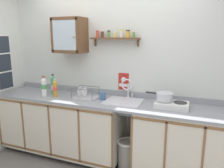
# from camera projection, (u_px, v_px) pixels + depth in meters

# --- Properties ---
(back_wall) EXTENTS (3.98, 0.07, 2.69)m
(back_wall) POSITION_uv_depth(u_px,v_px,m) (114.00, 67.00, 3.23)
(back_wall) COLOR silver
(back_wall) RESTS_ON ground
(lower_cabinet_run) EXTENTS (1.92, 0.63, 0.90)m
(lower_cabinet_run) POSITION_uv_depth(u_px,v_px,m) (62.00, 125.00, 3.38)
(lower_cabinet_run) COLOR black
(lower_cabinet_run) RESTS_ON ground
(lower_cabinet_run_right) EXTENTS (1.23, 0.63, 0.90)m
(lower_cabinet_run_right) POSITION_uv_depth(u_px,v_px,m) (185.00, 146.00, 2.74)
(lower_cabinet_run_right) COLOR black
(lower_cabinet_run_right) RESTS_ON ground
(countertop) EXTENTS (3.34, 0.65, 0.03)m
(countertop) POSITION_uv_depth(u_px,v_px,m) (106.00, 101.00, 3.02)
(countertop) COLOR gray
(countertop) RESTS_ON lower_cabinet_run
(backsplash) EXTENTS (3.34, 0.02, 0.08)m
(backsplash) POSITION_uv_depth(u_px,v_px,m) (113.00, 93.00, 3.28)
(backsplash) COLOR gray
(backsplash) RESTS_ON countertop
(sink) EXTENTS (0.49, 0.48, 0.41)m
(sink) POSITION_uv_depth(u_px,v_px,m) (124.00, 103.00, 2.97)
(sink) COLOR silver
(sink) RESTS_ON countertop
(hot_plate_stove) EXTENTS (0.41, 0.28, 0.07)m
(hot_plate_stove) POSITION_uv_depth(u_px,v_px,m) (172.00, 105.00, 2.72)
(hot_plate_stove) COLOR silver
(hot_plate_stove) RESTS_ON countertop
(saucepan) EXTENTS (0.35, 0.21, 0.10)m
(saucepan) POSITION_uv_depth(u_px,v_px,m) (164.00, 96.00, 2.75)
(saucepan) COLOR silver
(saucepan) RESTS_ON hot_plate_stove
(bottle_soda_green_0) EXTENTS (0.07, 0.07, 0.31)m
(bottle_soda_green_0) POSITION_uv_depth(u_px,v_px,m) (53.00, 85.00, 3.33)
(bottle_soda_green_0) COLOR #4CB266
(bottle_soda_green_0) RESTS_ON countertop
(bottle_juice_amber_1) EXTENTS (0.07, 0.07, 0.27)m
(bottle_juice_amber_1) POSITION_uv_depth(u_px,v_px,m) (55.00, 88.00, 3.19)
(bottle_juice_amber_1) COLOR gold
(bottle_juice_amber_1) RESTS_ON countertop
(bottle_opaque_white_2) EXTENTS (0.08, 0.08, 0.30)m
(bottle_opaque_white_2) POSITION_uv_depth(u_px,v_px,m) (44.00, 87.00, 3.22)
(bottle_opaque_white_2) COLOR white
(bottle_opaque_white_2) RESTS_ON countertop
(dish_rack) EXTENTS (0.35, 0.25, 0.16)m
(dish_rack) POSITION_uv_depth(u_px,v_px,m) (85.00, 96.00, 3.14)
(dish_rack) COLOR #B2B2B7
(dish_rack) RESTS_ON countertop
(mug) EXTENTS (0.08, 0.12, 0.11)m
(mug) POSITION_uv_depth(u_px,v_px,m) (103.00, 96.00, 3.05)
(mug) COLOR #3F6699
(mug) RESTS_ON countertop
(wall_cabinet) EXTENTS (0.46, 0.33, 0.50)m
(wall_cabinet) POSITION_uv_depth(u_px,v_px,m) (70.00, 35.00, 3.19)
(wall_cabinet) COLOR brown
(spice_shelf) EXTENTS (0.71, 0.14, 0.23)m
(spice_shelf) POSITION_uv_depth(u_px,v_px,m) (115.00, 37.00, 3.04)
(spice_shelf) COLOR brown
(warning_sign) EXTENTS (0.16, 0.01, 0.25)m
(warning_sign) POSITION_uv_depth(u_px,v_px,m) (124.00, 82.00, 3.19)
(warning_sign) COLOR #B2261E
(trash_bin) EXTENTS (0.27, 0.27, 0.43)m
(trash_bin) POSITION_uv_depth(u_px,v_px,m) (127.00, 155.00, 2.97)
(trash_bin) COLOR gray
(trash_bin) RESTS_ON ground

